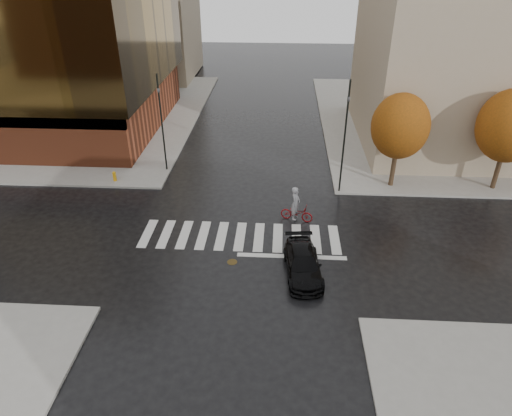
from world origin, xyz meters
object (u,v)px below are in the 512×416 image
(fire_hydrant, at_px, (114,176))
(cyclist, at_px, (296,209))
(traffic_light_ne, at_px, (345,130))
(sedan, at_px, (303,264))
(traffic_light_nw, at_px, (161,118))

(fire_hydrant, bearing_deg, cyclist, -18.83)
(traffic_light_ne, relative_size, fire_hydrant, 10.51)
(cyclist, height_order, fire_hydrant, cyclist)
(sedan, relative_size, fire_hydrant, 5.97)
(sedan, bearing_deg, fire_hydrant, 138.10)
(fire_hydrant, bearing_deg, traffic_light_nw, 33.15)
(fire_hydrant, bearing_deg, sedan, -36.30)
(sedan, bearing_deg, cyclist, 87.24)
(sedan, bearing_deg, traffic_light_ne, 67.41)
(cyclist, distance_m, fire_hydrant, 13.56)
(fire_hydrant, bearing_deg, traffic_light_ne, -2.08)
(traffic_light_ne, bearing_deg, fire_hydrant, -9.18)
(traffic_light_nw, height_order, fire_hydrant, traffic_light_nw)
(cyclist, height_order, traffic_light_ne, traffic_light_ne)
(sedan, relative_size, cyclist, 1.90)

